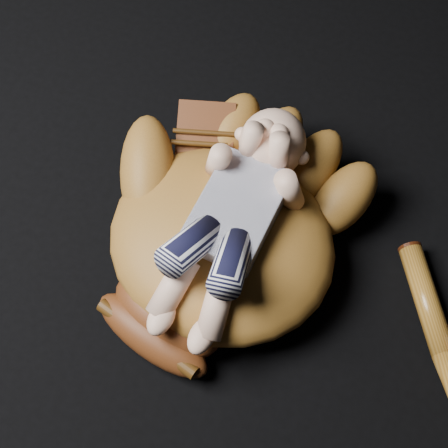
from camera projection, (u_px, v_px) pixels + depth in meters
name	position (u px, v px, depth m)	size (l,w,h in m)	color
baseball_glove	(222.00, 236.00, 1.08)	(0.46, 0.52, 0.16)	brown
newborn_baby	(228.00, 225.00, 1.02)	(0.19, 0.41, 0.16)	#E7B395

